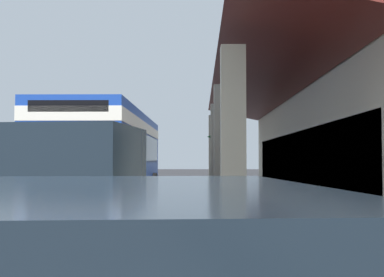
# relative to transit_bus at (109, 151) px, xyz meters

# --- Properties ---
(ground) EXTENTS (120.00, 120.00, 0.00)m
(ground) POSITION_rel_transit_bus_xyz_m (-2.77, 6.25, -1.85)
(ground) COLOR #262628
(curb_strip) EXTENTS (28.23, 0.50, 0.12)m
(curb_strip) POSITION_rel_transit_bus_xyz_m (-2.60, 2.77, -1.79)
(curb_strip) COLOR #9E998E
(curb_strip) RESTS_ON ground
(transit_bus) EXTENTS (11.23, 2.89, 3.34)m
(transit_bus) POSITION_rel_transit_bus_xyz_m (0.00, 0.00, 0.00)
(transit_bus) COLOR #193D9E
(transit_bus) RESTS_ON ground
(parked_suv_tan) EXTENTS (3.05, 4.98, 1.97)m
(parked_suv_tan) POSITION_rel_transit_bus_xyz_m (10.87, 0.77, -0.84)
(parked_suv_tan) COLOR #9E845B
(parked_suv_tan) RESTS_ON ground
(potted_palm) EXTENTS (1.72, 1.71, 2.81)m
(potted_palm) POSITION_rel_transit_bus_xyz_m (-6.89, 4.30, -1.09)
(potted_palm) COLOR brown
(potted_palm) RESTS_ON ground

